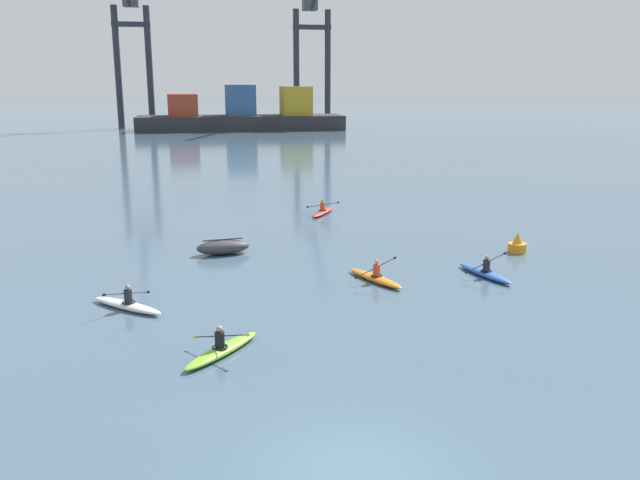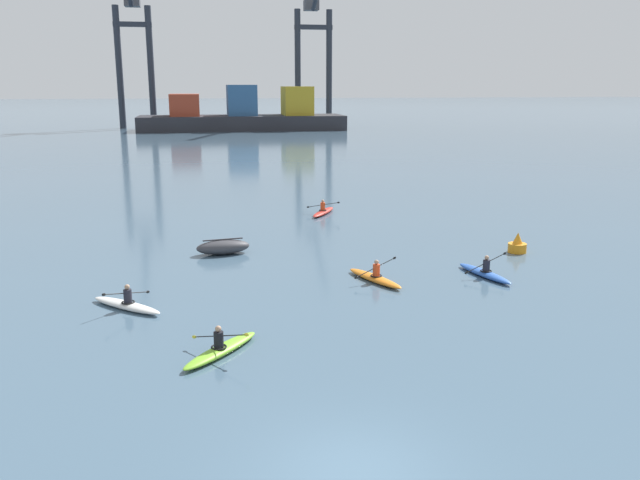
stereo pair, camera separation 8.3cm
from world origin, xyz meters
TOP-DOWN VIEW (x-y plane):
  - ground_plane at (0.00, 0.00)m, footprint 800.00×800.00m
  - container_barge at (4.99, 109.40)m, footprint 36.96×10.50m
  - gantry_crane_west at (-14.43, 117.37)m, footprint 6.93×17.93m
  - gantry_crane_west_mid at (19.94, 120.73)m, footprint 7.58×18.36m
  - capsized_dinghy at (-2.07, 19.15)m, footprint 2.73×1.46m
  - channel_buoy at (12.22, 16.90)m, footprint 0.90×0.90m
  - kayak_orange at (4.05, 13.40)m, footprint 2.07×3.36m
  - kayak_red at (4.60, 28.23)m, footprint 2.22×3.24m
  - kayak_lime at (-2.58, 6.84)m, footprint 2.67×2.97m
  - kayak_blue at (8.89, 13.26)m, footprint 2.15×3.44m
  - kayak_white at (-5.87, 11.68)m, footprint 2.92×2.73m

SIDE VIEW (x-z plane):
  - ground_plane at x=0.00m, z-range 0.00..0.00m
  - kayak_orange at x=4.05m, z-range -0.30..0.65m
  - kayak_red at x=4.60m, z-range -0.30..0.65m
  - kayak_blue at x=8.89m, z-range -0.33..0.67m
  - kayak_white at x=-5.87m, z-range -0.30..0.65m
  - kayak_lime at x=-2.58m, z-range -0.30..0.65m
  - capsized_dinghy at x=-2.07m, z-range -0.03..0.73m
  - channel_buoy at x=12.22m, z-range -0.14..0.86m
  - container_barge at x=4.99m, z-range -1.40..6.66m
  - gantry_crane_west_mid at x=19.94m, z-range 0.16..31.28m
  - gantry_crane_west at x=-14.43m, z-range -1.70..33.97m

